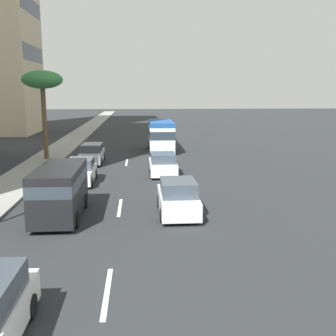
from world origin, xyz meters
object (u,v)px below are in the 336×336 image
object	(u,v)px
car_seventh	(178,198)
palm_tree	(42,82)
minibus_second	(161,135)
car_fourth	(80,171)
car_third	(92,154)
car_lead	(163,164)
van_sixth	(60,189)

from	to	relation	value
car_seventh	palm_tree	distance (m)	19.90
minibus_second	car_fourth	world-z (taller)	minibus_second
minibus_second	car_seventh	xyz separation A→B (m)	(-21.02, 0.35, -0.84)
car_third	car_lead	bearing A→B (deg)	45.75
car_seventh	palm_tree	world-z (taller)	palm_tree
car_lead	car_third	size ratio (longest dim) A/B	0.88
car_fourth	car_third	bearing A→B (deg)	-179.57
car_lead	palm_tree	xyz separation A→B (m)	(6.87, 9.59, 5.86)
car_fourth	van_sixth	world-z (taller)	van_sixth
minibus_second	palm_tree	bearing A→B (deg)	114.76
minibus_second	car_third	bearing A→B (deg)	135.39
car_third	car_fourth	distance (m)	7.56
car_fourth	van_sixth	size ratio (longest dim) A/B	0.80
car_lead	car_seventh	size ratio (longest dim) A/B	0.99
car_fourth	van_sixth	bearing A→B (deg)	0.72
minibus_second	van_sixth	size ratio (longest dim) A/B	1.24
car_third	car_fourth	world-z (taller)	car_third
minibus_second	palm_tree	xyz separation A→B (m)	(-4.65, 10.09, 4.96)
car_fourth	car_seventh	bearing A→B (deg)	37.55
minibus_second	car_seventh	distance (m)	21.04
minibus_second	car_seventh	world-z (taller)	minibus_second
van_sixth	car_seventh	distance (m)	5.57
minibus_second	car_seventh	size ratio (longest dim) A/B	1.56
car_third	palm_tree	distance (m)	7.27
car_seventh	car_lead	bearing A→B (deg)	0.92
car_third	palm_tree	size ratio (longest dim) A/B	0.62
car_seventh	minibus_second	bearing A→B (deg)	-0.96
minibus_second	car_lead	bearing A→B (deg)	177.49
car_lead	van_sixth	distance (m)	11.03
car_fourth	palm_tree	size ratio (longest dim) A/B	0.56
car_lead	palm_tree	bearing A→B (deg)	54.37
minibus_second	car_third	distance (m)	8.65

